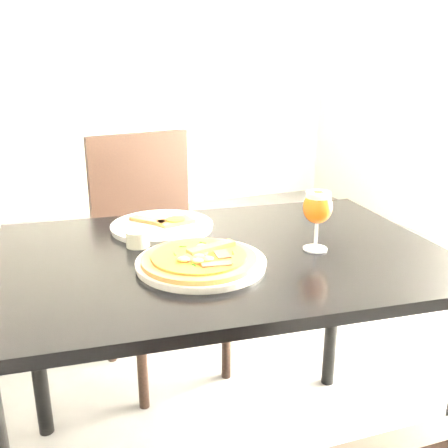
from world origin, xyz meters
name	(u,v)px	position (x,y,z in m)	size (l,w,h in m)	color
dining_table	(220,282)	(0.21, -0.03, 0.66)	(1.30, 0.95, 0.75)	black
chair_far	(156,245)	(0.21, 0.65, 0.53)	(0.51, 0.51, 0.97)	black
plate_main	(201,263)	(0.13, -0.11, 0.76)	(0.32, 0.32, 0.02)	silver
pizza	(199,258)	(0.12, -0.11, 0.78)	(0.28, 0.28, 0.03)	brown
plate_second	(162,226)	(0.12, 0.22, 0.76)	(0.31, 0.31, 0.02)	silver
crust_scraps	(166,221)	(0.13, 0.22, 0.77)	(0.18, 0.14, 0.01)	brown
loose_crust	(192,245)	(0.15, 0.04, 0.76)	(0.12, 0.03, 0.01)	brown
sauce_cup	(138,238)	(0.02, 0.10, 0.77)	(0.07, 0.07, 0.04)	beige
beer_glass	(318,208)	(0.45, -0.12, 0.87)	(0.08, 0.08, 0.17)	silver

